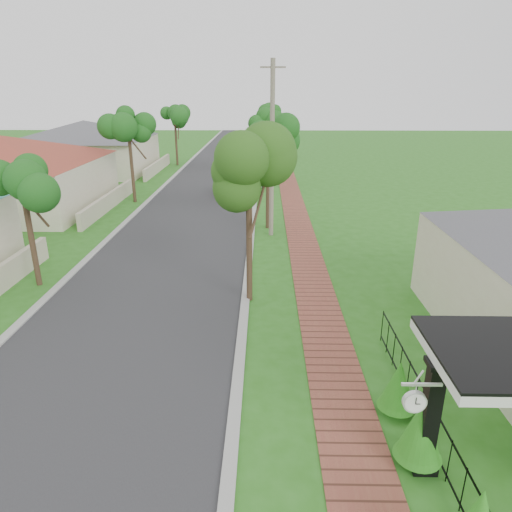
% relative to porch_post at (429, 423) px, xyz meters
% --- Properties ---
extents(ground, '(160.00, 160.00, 0.00)m').
position_rel_porch_post_xyz_m(ground, '(-4.55, 1.00, -1.12)').
color(ground, '#286718').
rests_on(ground, ground).
extents(road, '(7.00, 120.00, 0.02)m').
position_rel_porch_post_xyz_m(road, '(-7.55, 21.00, -1.12)').
color(road, '#28282B').
rests_on(road, ground).
extents(kerb_right, '(0.30, 120.00, 0.10)m').
position_rel_porch_post_xyz_m(kerb_right, '(-3.90, 21.00, -1.12)').
color(kerb_right, '#9E9E99').
rests_on(kerb_right, ground).
extents(kerb_left, '(0.30, 120.00, 0.10)m').
position_rel_porch_post_xyz_m(kerb_left, '(-11.20, 21.00, -1.12)').
color(kerb_left, '#9E9E99').
rests_on(kerb_left, ground).
extents(sidewalk, '(1.50, 120.00, 0.03)m').
position_rel_porch_post_xyz_m(sidewalk, '(-1.30, 21.00, -1.12)').
color(sidewalk, brown).
rests_on(sidewalk, ground).
extents(porch_post, '(0.48, 0.48, 2.52)m').
position_rel_porch_post_xyz_m(porch_post, '(0.00, 0.00, 0.00)').
color(porch_post, black).
rests_on(porch_post, ground).
extents(picket_fence, '(0.03, 8.02, 1.00)m').
position_rel_porch_post_xyz_m(picket_fence, '(0.35, 1.00, -0.59)').
color(picket_fence, black).
rests_on(picket_fence, ground).
extents(street_trees, '(10.70, 37.65, 5.89)m').
position_rel_porch_post_xyz_m(street_trees, '(-7.42, 27.84, 3.42)').
color(street_trees, '#382619').
rests_on(street_trees, ground).
extents(hedge_row, '(0.93, 4.85, 1.97)m').
position_rel_porch_post_xyz_m(hedge_row, '(-0.10, -0.61, -0.29)').
color(hedge_row, '#1C6614').
rests_on(hedge_row, ground).
extents(far_house_red, '(15.56, 15.56, 4.60)m').
position_rel_porch_post_xyz_m(far_house_red, '(-19.52, 21.00, 1.22)').
color(far_house_red, beige).
rests_on(far_house_red, ground).
extents(far_house_grey, '(15.56, 15.56, 4.60)m').
position_rel_porch_post_xyz_m(far_house_grey, '(-19.52, 35.00, 1.22)').
color(far_house_grey, beige).
rests_on(far_house_grey, ground).
extents(parked_car_red, '(2.17, 4.04, 1.31)m').
position_rel_porch_post_xyz_m(parked_car_red, '(-5.55, 24.80, -0.47)').
color(parked_car_red, maroon).
rests_on(parked_car_red, ground).
extents(parked_car_white, '(1.68, 4.52, 1.48)m').
position_rel_porch_post_xyz_m(parked_car_white, '(-4.15, 29.23, -0.38)').
color(parked_car_white, white).
rests_on(parked_car_white, ground).
extents(near_tree, '(2.16, 2.16, 5.54)m').
position_rel_porch_post_xyz_m(near_tree, '(-3.75, 7.80, 3.30)').
color(near_tree, '#382619').
rests_on(near_tree, ground).
extents(utility_pole, '(1.20, 0.24, 8.58)m').
position_rel_porch_post_xyz_m(utility_pole, '(-2.88, 15.70, 3.23)').
color(utility_pole, gray).
rests_on(utility_pole, ground).
extents(station_clock, '(0.72, 0.13, 0.61)m').
position_rel_porch_post_xyz_m(station_clock, '(-0.49, -0.40, 0.83)').
color(station_clock, silver).
rests_on(station_clock, ground).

